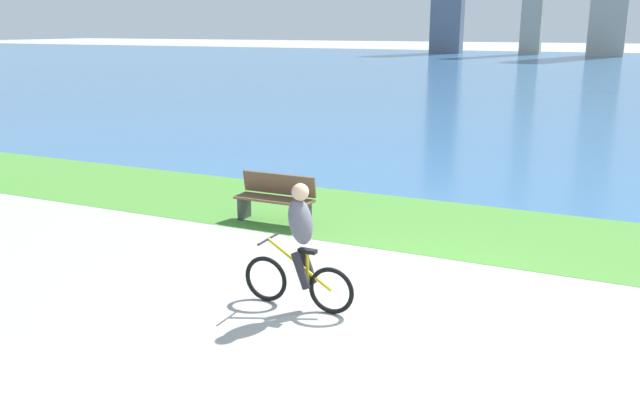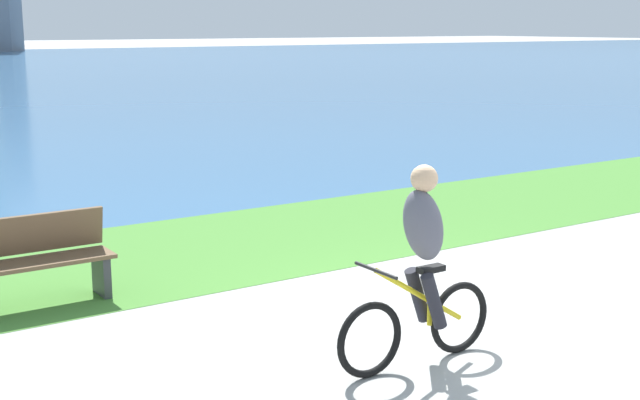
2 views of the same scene
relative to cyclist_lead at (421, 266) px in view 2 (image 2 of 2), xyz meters
The scene contains 4 objects.
ground_plane 1.60m from the cyclist_lead, 20.72° to the left, with size 300.00×300.00×0.00m, color #9E9E99.
grass_strip_bayside 4.61m from the cyclist_lead, 73.68° to the left, with size 120.00×3.46×0.01m, color #478433.
cyclist_lead is the anchor object (origin of this frame).
bench_near_path 3.97m from the cyclist_lead, 123.49° to the left, with size 1.50×0.47×0.90m.
Camera 2 is at (-5.68, -5.59, 2.75)m, focal length 48.30 mm.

